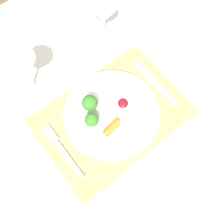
% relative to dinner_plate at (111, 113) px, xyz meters
% --- Properties ---
extents(ground_plane, '(8.00, 8.00, 0.00)m').
position_rel_dinner_plate_xyz_m(ground_plane, '(0.00, -0.01, -0.79)').
color(ground_plane, brown).
extents(dining_table, '(1.58, 1.16, 0.77)m').
position_rel_dinner_plate_xyz_m(dining_table, '(0.00, -0.01, -0.10)').
color(dining_table, white).
rests_on(dining_table, ground_plane).
extents(placemat, '(0.43, 0.30, 0.00)m').
position_rel_dinner_plate_xyz_m(placemat, '(0.00, -0.01, -0.02)').
color(placemat, '#9E895B').
rests_on(placemat, dining_table).
extents(dinner_plate, '(0.28, 0.28, 0.07)m').
position_rel_dinner_plate_xyz_m(dinner_plate, '(0.00, 0.00, 0.00)').
color(dinner_plate, white).
rests_on(dinner_plate, placemat).
extents(fork, '(0.02, 0.18, 0.01)m').
position_rel_dinner_plate_xyz_m(fork, '(-0.18, 0.01, -0.01)').
color(fork, silver).
rests_on(fork, placemat).
extents(knife, '(0.02, 0.18, 0.01)m').
position_rel_dinner_plate_xyz_m(knife, '(0.17, -0.02, -0.01)').
color(knife, silver).
rests_on(knife, placemat).
extents(spoon, '(0.17, 0.04, 0.01)m').
position_rel_dinner_plate_xyz_m(spoon, '(-0.01, 0.20, -0.01)').
color(spoon, silver).
rests_on(spoon, dining_table).
extents(wine_glass_near, '(0.09, 0.09, 0.15)m').
position_rel_dinner_plate_xyz_m(wine_glass_near, '(0.16, 0.23, 0.09)').
color(wine_glass_near, white).
rests_on(wine_glass_near, dining_table).
extents(wine_glass_far, '(0.09, 0.09, 0.16)m').
position_rel_dinner_plate_xyz_m(wine_glass_far, '(-0.13, 0.22, 0.09)').
color(wine_glass_far, white).
rests_on(wine_glass_far, dining_table).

